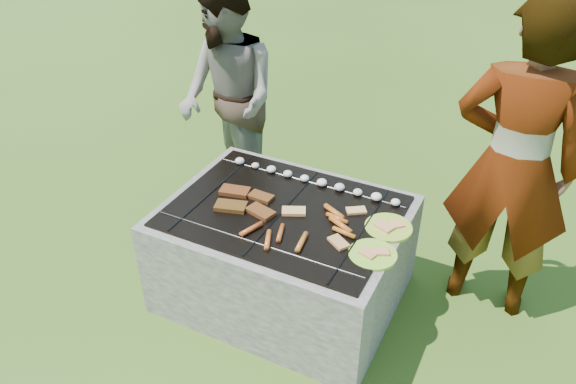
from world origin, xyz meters
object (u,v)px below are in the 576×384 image
fire_pit (284,256)px  cook (514,166)px  plate_far (388,227)px  plate_near (373,254)px  bystander (228,100)px

fire_pit → cook: cook is taller
plate_far → plate_near: plate_far is taller
bystander → plate_far: bearing=9.2°
fire_pit → plate_far: plate_far is taller
plate_near → cook: 0.87m
bystander → plate_near: bearing=1.3°
cook → bystander: bearing=-9.8°
plate_near → bystander: size_ratio=0.19×
plate_near → plate_far: bearing=90.2°
plate_far → bystander: bystander is taller
fire_pit → plate_far: bearing=10.8°
plate_far → plate_near: size_ratio=0.82×
plate_near → bystander: (-1.36, 0.87, 0.20)m
fire_pit → bystander: 1.21m
plate_near → bystander: 1.63m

